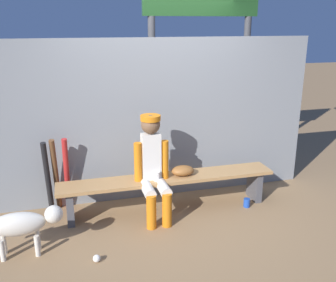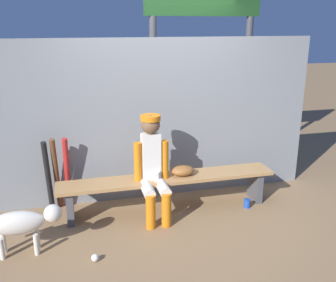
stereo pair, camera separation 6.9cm
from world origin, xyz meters
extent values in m
plane|color=olive|center=(0.00, 0.00, 0.00)|extent=(30.00, 30.00, 0.00)
cube|color=gray|center=(0.00, 0.45, 1.02)|extent=(4.07, 0.03, 2.04)
cube|color=#AD7F4C|center=(0.00, 0.00, 0.42)|extent=(2.62, 0.36, 0.04)
cube|color=#4C4C51|center=(-1.16, 0.00, 0.20)|extent=(0.08, 0.29, 0.40)
cube|color=#4C4C51|center=(1.16, 0.00, 0.20)|extent=(0.08, 0.29, 0.40)
cube|color=silver|center=(-0.21, 0.00, 0.71)|extent=(0.22, 0.13, 0.55)
sphere|color=brown|center=(-0.21, 0.00, 1.10)|extent=(0.22, 0.22, 0.22)
cylinder|color=orange|center=(-0.21, 0.00, 1.18)|extent=(0.23, 0.23, 0.06)
cylinder|color=silver|center=(-0.30, -0.19, 0.40)|extent=(0.13, 0.38, 0.13)
cylinder|color=orange|center=(-0.30, -0.38, 0.20)|extent=(0.11, 0.11, 0.40)
cylinder|color=orange|center=(-0.37, -0.02, 0.66)|extent=(0.09, 0.09, 0.47)
cylinder|color=silver|center=(-0.12, -0.19, 0.40)|extent=(0.13, 0.38, 0.13)
cylinder|color=orange|center=(-0.12, -0.38, 0.20)|extent=(0.11, 0.11, 0.40)
cylinder|color=orange|center=(-0.05, -0.02, 0.66)|extent=(0.09, 0.09, 0.47)
ellipsoid|color=brown|center=(0.18, 0.00, 0.50)|extent=(0.28, 0.20, 0.12)
cylinder|color=#B22323|center=(-1.17, 0.34, 0.46)|extent=(0.08, 0.22, 0.93)
cylinder|color=brown|center=(-1.30, 0.34, 0.47)|extent=(0.09, 0.26, 0.94)
cylinder|color=black|center=(-1.39, 0.29, 0.46)|extent=(0.09, 0.20, 0.92)
sphere|color=white|center=(-0.95, -0.86, 0.04)|extent=(0.07, 0.07, 0.07)
cylinder|color=#1E47AD|center=(0.97, -0.19, 0.06)|extent=(0.08, 0.08, 0.11)
cylinder|color=silver|center=(-0.15, -0.07, 0.49)|extent=(0.08, 0.08, 0.11)
cylinder|color=#3F3F42|center=(0.08, 1.15, 1.14)|extent=(0.10, 0.10, 2.29)
cylinder|color=#3F3F42|center=(1.51, 1.15, 1.14)|extent=(0.10, 0.10, 2.29)
ellipsoid|color=beige|center=(-1.66, -0.54, 0.34)|extent=(0.52, 0.20, 0.24)
sphere|color=beige|center=(-1.32, -0.54, 0.40)|extent=(0.18, 0.18, 0.18)
cylinder|color=beige|center=(-1.50, -0.48, 0.11)|extent=(0.05, 0.05, 0.22)
cylinder|color=beige|center=(-1.50, -0.60, 0.11)|extent=(0.05, 0.05, 0.22)
cylinder|color=beige|center=(-1.82, -0.48, 0.11)|extent=(0.05, 0.05, 0.22)
cylinder|color=beige|center=(-1.82, -0.60, 0.11)|extent=(0.05, 0.05, 0.22)
camera|label=1|loc=(-1.11, -4.09, 2.21)|focal=40.73mm
camera|label=2|loc=(-1.05, -4.11, 2.21)|focal=40.73mm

